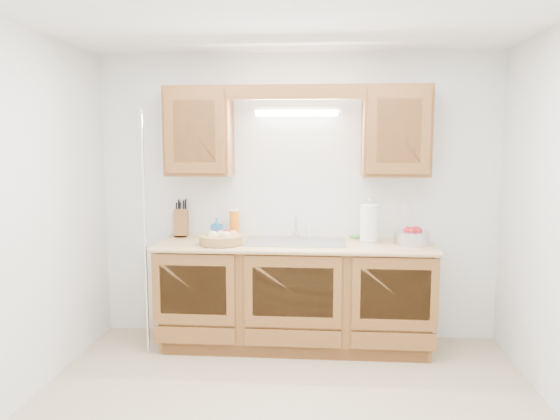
# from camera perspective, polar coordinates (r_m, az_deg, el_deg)

# --- Properties ---
(room) EXTENTS (3.52, 3.50, 2.50)m
(room) POSITION_cam_1_polar(r_m,az_deg,el_deg) (3.35, 0.49, -1.32)
(room) COLOR tan
(room) RESTS_ON ground
(base_cabinets) EXTENTS (2.20, 0.60, 0.86)m
(base_cabinets) POSITION_cam_1_polar(r_m,az_deg,el_deg) (4.69, 1.56, -8.93)
(base_cabinets) COLOR brown
(base_cabinets) RESTS_ON ground
(countertop) EXTENTS (2.30, 0.63, 0.04)m
(countertop) POSITION_cam_1_polar(r_m,az_deg,el_deg) (4.57, 1.56, -3.68)
(countertop) COLOR tan
(countertop) RESTS_ON base_cabinets
(upper_cabinet_left) EXTENTS (0.55, 0.33, 0.75)m
(upper_cabinet_left) POSITION_cam_1_polar(r_m,az_deg,el_deg) (4.76, -8.43, 8.11)
(upper_cabinet_left) COLOR brown
(upper_cabinet_left) RESTS_ON room
(upper_cabinet_right) EXTENTS (0.55, 0.33, 0.75)m
(upper_cabinet_right) POSITION_cam_1_polar(r_m,az_deg,el_deg) (4.67, 12.03, 8.04)
(upper_cabinet_right) COLOR brown
(upper_cabinet_right) RESTS_ON room
(valance) EXTENTS (2.20, 0.05, 0.12)m
(valance) POSITION_cam_1_polar(r_m,az_deg,el_deg) (4.51, 1.63, 12.24)
(valance) COLOR brown
(valance) RESTS_ON room
(fluorescent_fixture) EXTENTS (0.76, 0.08, 0.08)m
(fluorescent_fixture) POSITION_cam_1_polar(r_m,az_deg,el_deg) (4.73, 1.77, 10.27)
(fluorescent_fixture) COLOR white
(fluorescent_fixture) RESTS_ON room
(sink) EXTENTS (0.84, 0.46, 0.36)m
(sink) POSITION_cam_1_polar(r_m,az_deg,el_deg) (4.61, 1.58, -4.27)
(sink) COLOR #9E9EA3
(sink) RESTS_ON countertop
(wire_shelf_pole) EXTENTS (0.03, 0.03, 2.00)m
(wire_shelf_pole) POSITION_cam_1_polar(r_m,az_deg,el_deg) (4.53, -13.94, -2.45)
(wire_shelf_pole) COLOR silver
(wire_shelf_pole) RESTS_ON ground
(outlet_plate) EXTENTS (0.08, 0.01, 0.12)m
(outlet_plate) POSITION_cam_1_polar(r_m,az_deg,el_deg) (4.88, 12.98, 0.04)
(outlet_plate) COLOR white
(outlet_plate) RESTS_ON room
(fruit_basket) EXTENTS (0.40, 0.40, 0.11)m
(fruit_basket) POSITION_cam_1_polar(r_m,az_deg,el_deg) (4.52, -6.15, -2.96)
(fruit_basket) COLOR #AA8244
(fruit_basket) RESTS_ON countertop
(knife_block) EXTENTS (0.14, 0.21, 0.34)m
(knife_block) POSITION_cam_1_polar(r_m,az_deg,el_deg) (4.94, -10.30, -1.30)
(knife_block) COLOR brown
(knife_block) RESTS_ON countertop
(orange_canister) EXTENTS (0.09, 0.09, 0.25)m
(orange_canister) POSITION_cam_1_polar(r_m,az_deg,el_deg) (4.79, -4.78, -1.43)
(orange_canister) COLOR orange
(orange_canister) RESTS_ON countertop
(soap_bottle) EXTENTS (0.10, 0.11, 0.18)m
(soap_bottle) POSITION_cam_1_polar(r_m,az_deg,el_deg) (4.81, -6.63, -1.85)
(soap_bottle) COLOR #2575BB
(soap_bottle) RESTS_ON countertop
(sponge) EXTENTS (0.14, 0.12, 0.02)m
(sponge) POSITION_cam_1_polar(r_m,az_deg,el_deg) (4.82, 8.16, -2.83)
(sponge) COLOR #CC333F
(sponge) RESTS_ON countertop
(paper_towel) EXTENTS (0.18, 0.18, 0.37)m
(paper_towel) POSITION_cam_1_polar(r_m,az_deg,el_deg) (4.64, 9.29, -1.42)
(paper_towel) COLOR silver
(paper_towel) RESTS_ON countertop
(apple_bowl) EXTENTS (0.37, 0.37, 0.15)m
(apple_bowl) POSITION_cam_1_polar(r_m,az_deg,el_deg) (4.62, 13.64, -2.72)
(apple_bowl) COLOR silver
(apple_bowl) RESTS_ON countertop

